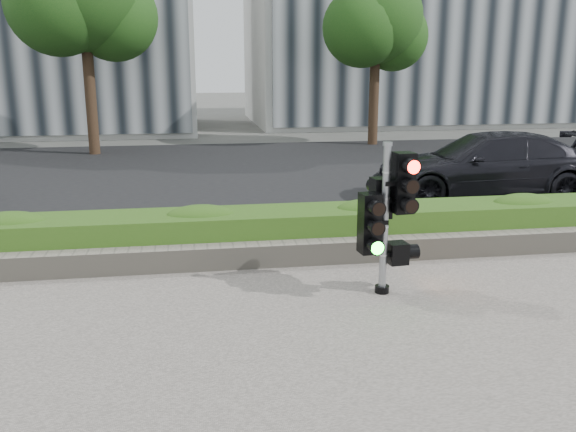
{
  "coord_description": "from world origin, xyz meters",
  "views": [
    {
      "loc": [
        -1.31,
        -6.72,
        2.95
      ],
      "look_at": [
        -0.14,
        0.6,
        1.11
      ],
      "focal_mm": 38.0,
      "sensor_mm": 36.0,
      "label": 1
    }
  ],
  "objects": [
    {
      "name": "curb",
      "position": [
        0.0,
        3.15,
        0.06
      ],
      "size": [
        60.0,
        0.25,
        0.12
      ],
      "primitive_type": "cube",
      "color": "gray",
      "rests_on": "ground"
    },
    {
      "name": "traffic_signal",
      "position": [
        1.13,
        0.58,
        1.13
      ],
      "size": [
        0.7,
        0.54,
        1.99
      ],
      "rotation": [
        0.0,
        0.0,
        0.09
      ],
      "color": "black",
      "rests_on": "sidewalk"
    },
    {
      "name": "stone_wall",
      "position": [
        0.0,
        1.9,
        0.2
      ],
      "size": [
        12.0,
        0.32,
        0.34
      ],
      "primitive_type": "cube",
      "color": "gray",
      "rests_on": "sidewalk"
    },
    {
      "name": "tree_right",
      "position": [
        5.48,
        15.55,
        4.48
      ],
      "size": [
        4.1,
        3.58,
        6.53
      ],
      "color": "black",
      "rests_on": "ground"
    },
    {
      "name": "ground",
      "position": [
        0.0,
        0.0,
        0.0
      ],
      "size": [
        120.0,
        120.0,
        0.0
      ],
      "primitive_type": "plane",
      "color": "#51514C",
      "rests_on": "ground"
    },
    {
      "name": "road",
      "position": [
        0.0,
        10.0,
        0.01
      ],
      "size": [
        60.0,
        13.0,
        0.02
      ],
      "primitive_type": "cube",
      "color": "black",
      "rests_on": "ground"
    },
    {
      "name": "hedge",
      "position": [
        0.0,
        2.55,
        0.37
      ],
      "size": [
        12.0,
        1.0,
        0.68
      ],
      "primitive_type": "cube",
      "color": "#5F952D",
      "rests_on": "sidewalk"
    },
    {
      "name": "building_right",
      "position": [
        11.0,
        25.0,
        6.0
      ],
      "size": [
        18.0,
        10.0,
        12.0
      ],
      "primitive_type": "cube",
      "color": "#B7B7B2",
      "rests_on": "ground"
    },
    {
      "name": "car_dark",
      "position": [
        5.22,
        5.95,
        0.75
      ],
      "size": [
        5.13,
        2.33,
        1.46
      ],
      "primitive_type": "imported",
      "rotation": [
        0.0,
        0.0,
        -1.63
      ],
      "color": "black",
      "rests_on": "road"
    }
  ]
}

